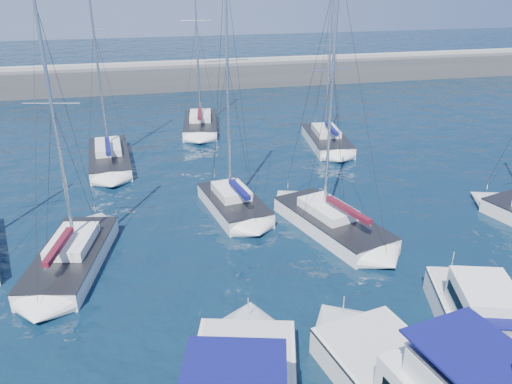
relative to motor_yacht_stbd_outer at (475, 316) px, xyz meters
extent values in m
plane|color=black|center=(-6.79, 1.01, -0.94)|extent=(220.00, 220.00, 0.00)
cube|color=#424244|center=(-6.79, 53.01, 0.06)|extent=(160.00, 6.00, 4.00)
cube|color=gray|center=(-6.79, 53.01, 2.26)|extent=(160.00, 1.20, 0.50)
cube|color=silver|center=(-4.20, -5.18, 2.31)|extent=(3.00, 3.50, 0.90)
cube|color=#0D0F51|center=(-4.20, -5.18, 3.31)|extent=(3.38, 3.99, 0.08)
cube|color=white|center=(0.07, 0.24, -0.54)|extent=(4.33, 6.66, 1.60)
cube|color=#262628|center=(0.07, 0.24, 0.21)|extent=(4.38, 6.67, 0.08)
cube|color=white|center=(-0.15, -0.48, 1.06)|extent=(2.96, 3.39, 1.60)
cube|color=black|center=(-0.15, -0.48, 1.14)|extent=(2.83, 2.86, 0.45)
cube|color=#0D0F51|center=(-0.49, -1.55, 1.36)|extent=(2.54, 2.42, 0.07)
cube|color=white|center=(-17.15, 9.50, -0.64)|extent=(4.60, 8.22, 1.30)
cube|color=#262628|center=(-17.15, 9.50, -0.01)|extent=(4.65, 8.24, 0.06)
cube|color=white|center=(-17.05, 9.97, 0.31)|extent=(2.63, 3.73, 0.55)
cylinder|color=silver|center=(-16.98, 10.26, 6.39)|extent=(0.18, 0.18, 11.76)
cylinder|color=silver|center=(-17.40, 8.36, 0.86)|extent=(0.95, 3.81, 0.12)
cube|color=#4C0F1C|center=(-17.42, 8.27, 1.01)|extent=(1.09, 3.49, 0.28)
cube|color=silver|center=(-7.65, 14.08, -0.64)|extent=(3.94, 6.80, 1.30)
cube|color=#262628|center=(-7.65, 14.08, -0.01)|extent=(3.99, 6.81, 0.06)
cube|color=silver|center=(-7.72, 14.47, 0.31)|extent=(2.33, 3.08, 0.55)
cylinder|color=silver|center=(-7.76, 14.71, 7.18)|extent=(0.18, 0.18, 13.36)
cylinder|color=silver|center=(-7.49, 13.13, 0.86)|extent=(0.66, 3.18, 0.12)
cube|color=#0D0F51|center=(-7.47, 13.03, 1.01)|extent=(0.83, 2.90, 0.28)
cube|color=white|center=(-2.44, 10.13, -0.64)|extent=(5.27, 8.67, 1.30)
cube|color=#262628|center=(-2.44, 10.13, -0.01)|extent=(5.33, 8.69, 0.06)
cube|color=white|center=(-2.59, 10.62, 0.31)|extent=(2.94, 3.98, 0.55)
cylinder|color=silver|center=(-2.67, 10.91, 7.14)|extent=(0.18, 0.18, 13.27)
cylinder|color=silver|center=(-2.10, 8.96, 0.86)|extent=(1.27, 3.93, 0.12)
cube|color=#4C0F1C|center=(-2.07, 8.86, 1.01)|extent=(1.37, 3.61, 0.28)
cube|color=silver|center=(-15.76, 24.95, -0.64)|extent=(3.56, 8.99, 1.30)
cube|color=#262628|center=(-15.76, 24.95, -0.01)|extent=(3.62, 8.99, 0.06)
cube|color=silver|center=(-15.79, 25.50, 0.31)|extent=(2.19, 3.97, 0.55)
cylinder|color=silver|center=(-15.81, 25.83, 7.83)|extent=(0.18, 0.18, 14.64)
cylinder|color=silver|center=(-15.67, 23.63, 0.86)|extent=(0.40, 4.41, 0.12)
cube|color=#0D0F51|center=(-15.67, 23.53, 1.01)|extent=(0.60, 3.98, 0.28)
cube|color=white|center=(-7.38, 32.76, -0.64)|extent=(4.22, 8.32, 1.30)
cube|color=#262628|center=(-7.38, 32.76, -0.01)|extent=(4.28, 8.33, 0.06)
cube|color=white|center=(-7.31, 33.25, 0.31)|extent=(2.50, 3.74, 0.55)
cylinder|color=silver|center=(-7.27, 33.55, 7.72)|extent=(0.18, 0.18, 14.43)
cylinder|color=silver|center=(-7.56, 31.58, 0.86)|extent=(0.69, 3.95, 0.12)
cube|color=#4C0F1C|center=(-7.57, 31.48, 1.01)|extent=(0.86, 3.59, 0.28)
cube|color=silver|center=(2.90, 25.25, -0.64)|extent=(3.85, 7.91, 1.30)
cube|color=#262628|center=(2.90, 25.25, -0.01)|extent=(3.91, 7.92, 0.06)
cube|color=silver|center=(2.95, 25.72, 0.31)|extent=(2.32, 3.53, 0.55)
cylinder|color=silver|center=(2.98, 26.01, 6.43)|extent=(0.18, 0.18, 11.84)
cylinder|color=silver|center=(2.77, 24.11, 0.86)|extent=(0.55, 3.80, 0.12)
cube|color=#0D0F51|center=(2.76, 24.01, 1.01)|extent=(0.74, 3.45, 0.28)
camera|label=1|loc=(-12.85, -14.49, 13.23)|focal=35.00mm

